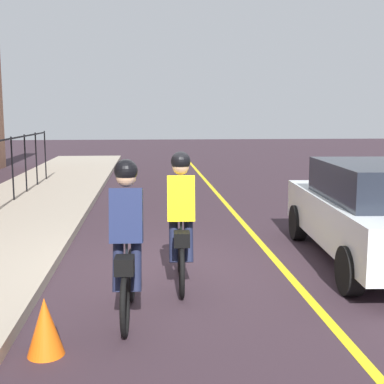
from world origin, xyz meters
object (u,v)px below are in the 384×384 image
object	(u,v)px
cyclist_lead	(127,241)
cyclist_follow	(181,220)
traffic_cone_near	(45,327)
patrol_sedan	(376,211)

from	to	relation	value
cyclist_lead	cyclist_follow	bearing A→B (deg)	-29.34
cyclist_follow	traffic_cone_near	xyz separation A→B (m)	(-1.92, 1.44, -0.62)
patrol_sedan	traffic_cone_near	xyz separation A→B (m)	(-2.78, 4.52, -0.54)
traffic_cone_near	patrol_sedan	bearing A→B (deg)	-58.36
traffic_cone_near	cyclist_follow	bearing A→B (deg)	-36.75
cyclist_lead	patrol_sedan	bearing A→B (deg)	-60.35
cyclist_lead	patrol_sedan	size ratio (longest dim) A/B	0.41
cyclist_follow	patrol_sedan	world-z (taller)	cyclist_follow
cyclist_lead	patrol_sedan	xyz separation A→B (m)	(1.96, -3.75, -0.09)
patrol_sedan	traffic_cone_near	world-z (taller)	patrol_sedan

